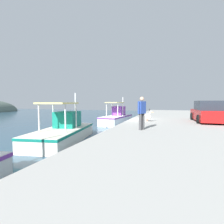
{
  "coord_description": "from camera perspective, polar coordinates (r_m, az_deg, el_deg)",
  "views": [
    {
      "loc": [
        -13.98,
        -2.96,
        2.26
      ],
      "look_at": [
        1.54,
        2.12,
        1.29
      ],
      "focal_mm": 26.46,
      "sensor_mm": 36.0,
      "label": 1
    }
  ],
  "objects": [
    {
      "name": "quay_pier",
      "position": [
        14.25,
        26.27,
        -4.45
      ],
      "size": [
        36.0,
        10.0,
        0.8
      ],
      "primitive_type": "cube",
      "color": "#9E9E99",
      "rests_on": "ground"
    },
    {
      "name": "fishing_boat_second",
      "position": [
        10.06,
        -16.36,
        -6.34
      ],
      "size": [
        5.67,
        2.93,
        2.9
      ],
      "color": "silver",
      "rests_on": "ground"
    },
    {
      "name": "fishing_boat_third",
      "position": [
        17.29,
        1.67,
        -1.99
      ],
      "size": [
        5.32,
        2.27,
        2.84
      ],
      "color": "white",
      "rests_on": "ground"
    },
    {
      "name": "pelican",
      "position": [
        12.9,
        12.23,
        -1.39
      ],
      "size": [
        0.69,
        0.92,
        0.82
      ],
      "color": "tan",
      "rests_on": "quay_pier"
    },
    {
      "name": "fisherman_standing",
      "position": [
        8.84,
        10.25,
        0.09
      ],
      "size": [
        0.5,
        0.41,
        1.75
      ],
      "color": "#3F3F42",
      "rests_on": "quay_pier"
    },
    {
      "name": "parked_car",
      "position": [
        14.09,
        30.19,
        -0.09
      ],
      "size": [
        4.14,
        1.96,
        1.57
      ],
      "color": "black",
      "rests_on": "quay_pier"
    },
    {
      "name": "mooring_bollard_nearest",
      "position": [
        18.62,
        10.34,
        -0.54
      ],
      "size": [
        0.22,
        0.22,
        0.4
      ],
      "primitive_type": "cylinder",
      "color": "#333338",
      "rests_on": "quay_pier"
    },
    {
      "name": "mooring_bollard_second",
      "position": [
        27.19,
        12.82,
        0.67
      ],
      "size": [
        0.21,
        0.21,
        0.41
      ],
      "primitive_type": "cylinder",
      "color": "#333338",
      "rests_on": "quay_pier"
    }
  ]
}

